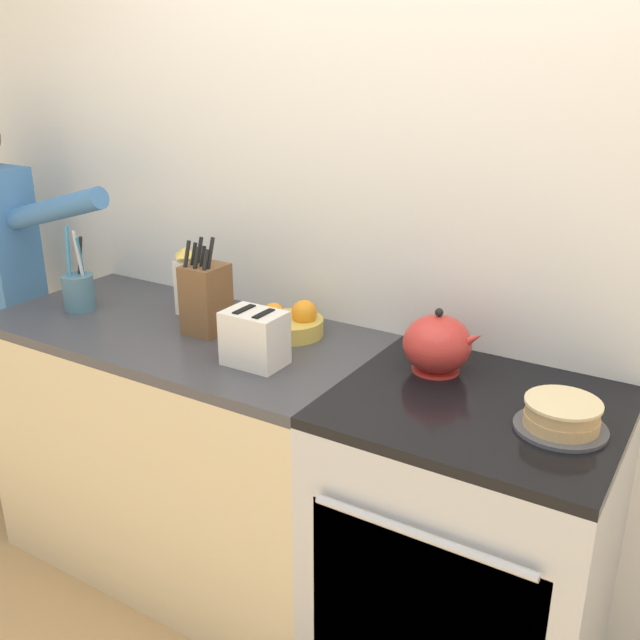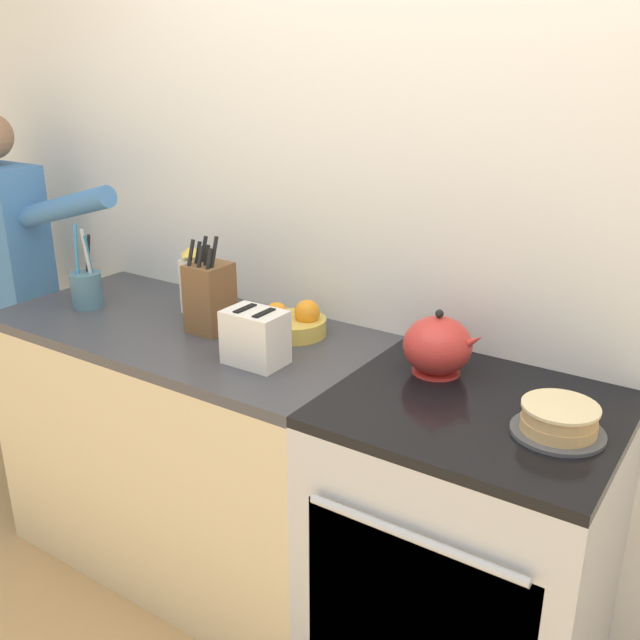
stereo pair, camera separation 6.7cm
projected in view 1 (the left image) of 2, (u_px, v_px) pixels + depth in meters
wall_back at (422, 223)px, 2.19m from camera, size 8.00×0.04×2.60m
counter_cabinet at (188, 448)px, 2.55m from camera, size 1.34×0.66×0.93m
stove_range at (465, 548)px, 2.03m from camera, size 0.75×0.69×0.93m
layer_cake at (562, 416)px, 1.72m from camera, size 0.23×0.23×0.08m
tea_kettle at (438, 344)px, 2.03m from camera, size 0.24×0.20×0.19m
knife_block at (206, 298)px, 2.31m from camera, size 0.12×0.13×0.32m
utensil_crock at (79, 290)px, 2.53m from camera, size 0.11×0.11×0.30m
fruit_bowl at (291, 323)px, 2.31m from camera, size 0.21×0.21×0.12m
toaster at (255, 338)px, 2.08m from camera, size 0.19×0.12×0.17m
milk_carton at (188, 282)px, 2.48m from camera, size 0.07×0.07×0.24m
person_baker at (0, 276)px, 2.89m from camera, size 0.91×0.20×1.58m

